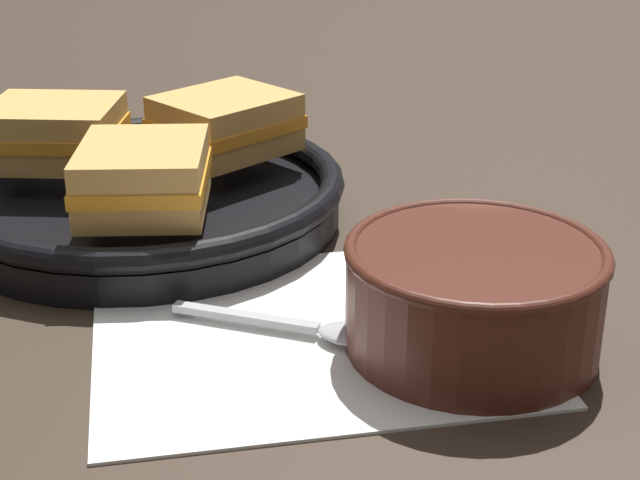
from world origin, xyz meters
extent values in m
plane|color=#382B21|center=(0.00, 0.00, 0.00)|extent=(4.00, 4.00, 0.00)
cube|color=white|center=(-0.03, -0.06, 0.00)|extent=(0.27, 0.23, 0.00)
cylinder|color=#4C2319|center=(0.06, -0.09, 0.03)|extent=(0.15, 0.15, 0.07)
cylinder|color=#C14C19|center=(0.06, -0.09, 0.05)|extent=(0.13, 0.13, 0.01)
torus|color=#4C2319|center=(0.06, -0.09, 0.06)|extent=(0.15, 0.15, 0.01)
cube|color=#B7B7BC|center=(-0.07, -0.04, 0.01)|extent=(0.09, 0.05, 0.01)
ellipsoid|color=#B7B7BC|center=(-0.01, -0.07, 0.01)|extent=(0.05, 0.05, 0.01)
cylinder|color=black|center=(-0.13, 0.14, 0.01)|extent=(0.30, 0.30, 0.02)
torus|color=black|center=(-0.13, 0.14, 0.03)|extent=(0.31, 0.31, 0.02)
cube|color=tan|center=(-0.13, 0.06, 0.05)|extent=(0.10, 0.11, 0.02)
cube|color=orange|center=(-0.13, 0.06, 0.07)|extent=(0.10, 0.11, 0.01)
cube|color=tan|center=(-0.13, 0.06, 0.08)|extent=(0.10, 0.11, 0.02)
cube|color=tan|center=(-0.07, 0.18, 0.05)|extent=(0.13, 0.13, 0.02)
cube|color=orange|center=(-0.07, 0.18, 0.07)|extent=(0.13, 0.13, 0.01)
cube|color=tan|center=(-0.07, 0.18, 0.08)|extent=(0.13, 0.13, 0.02)
cube|color=tan|center=(-0.20, 0.18, 0.05)|extent=(0.11, 0.10, 0.02)
cube|color=orange|center=(-0.20, 0.18, 0.07)|extent=(0.12, 0.11, 0.01)
cube|color=tan|center=(-0.20, 0.18, 0.08)|extent=(0.11, 0.10, 0.02)
camera|label=1|loc=(-0.11, -0.58, 0.30)|focal=55.00mm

